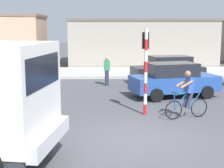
% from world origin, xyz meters
% --- Properties ---
extents(ground_plane, '(120.00, 120.00, 0.00)m').
position_xyz_m(ground_plane, '(0.00, 0.00, 0.00)').
color(ground_plane, '#4C4C51').
extents(sidewalk_far, '(80.00, 5.00, 0.16)m').
position_xyz_m(sidewalk_far, '(0.00, 13.95, 0.08)').
color(sidewalk_far, '#ADADA8').
rests_on(sidewalk_far, ground).
extents(cyclist, '(1.66, 0.67, 1.72)m').
position_xyz_m(cyclist, '(2.03, 2.15, 0.86)').
color(cyclist, black).
rests_on(cyclist, ground).
extents(traffic_light_pole, '(0.24, 0.43, 3.20)m').
position_xyz_m(traffic_light_pole, '(0.59, 2.75, 2.07)').
color(traffic_light_pole, red).
rests_on(traffic_light_pole, ground).
extents(car_white_mid, '(4.29, 2.61, 1.60)m').
position_xyz_m(car_white_mid, '(2.32, 5.91, 0.82)').
color(car_white_mid, '#234C9E').
rests_on(car_white_mid, ground).
extents(car_far_side, '(4.24, 2.39, 1.60)m').
position_xyz_m(car_far_side, '(2.78, 9.54, 0.82)').
color(car_far_side, '#1E2328').
rests_on(car_far_side, ground).
extents(pedestrian_near_kerb, '(0.34, 0.22, 1.62)m').
position_xyz_m(pedestrian_near_kerb, '(-0.74, 9.06, 0.85)').
color(pedestrian_near_kerb, '#2D334C').
rests_on(pedestrian_near_kerb, ground).
extents(building_mid_block, '(12.09, 7.02, 3.88)m').
position_xyz_m(building_mid_block, '(2.31, 19.98, 1.94)').
color(building_mid_block, '#9E9389').
rests_on(building_mid_block, ground).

